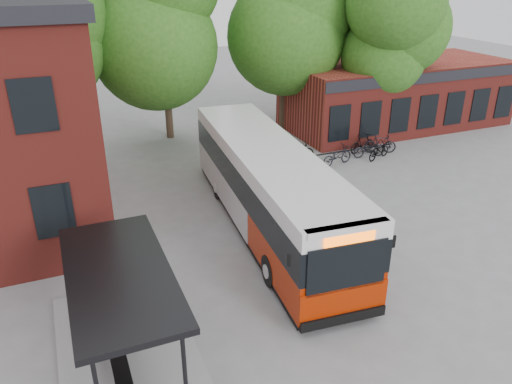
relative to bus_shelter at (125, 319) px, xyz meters
name	(u,v)px	position (x,y,z in m)	size (l,w,h in m)	color
ground	(272,301)	(4.50, 1.00, -1.45)	(100.00, 100.00, 0.00)	gray
shop_row	(396,94)	(19.50, 15.00, 0.55)	(14.00, 6.20, 4.00)	maroon
bus_shelter	(125,319)	(0.00, 0.00, 0.00)	(3.60, 7.00, 2.90)	black
bike_rail	(352,153)	(13.78, 11.00, -1.26)	(5.20, 0.10, 0.38)	black
tree_0	(27,53)	(-1.50, 17.00, 4.05)	(7.92, 7.92, 11.00)	#265617
tree_1	(164,48)	(5.50, 18.00, 3.75)	(7.92, 7.92, 10.40)	#265617
tree_2	(285,38)	(12.50, 17.00, 4.05)	(7.92, 7.92, 11.00)	#265617
tree_3	(395,58)	(17.50, 13.00, 3.19)	(7.04, 7.04, 9.28)	#265617
city_bus	(268,189)	(6.34, 5.44, 0.20)	(2.78, 13.02, 3.31)	#991D01
bicycle_0	(297,151)	(10.82, 11.74, -0.98)	(0.63, 1.81, 0.95)	black
bicycle_2	(337,156)	(12.34, 10.17, -0.95)	(0.67, 1.91, 1.00)	black
bicycle_4	(369,149)	(14.53, 10.52, -0.98)	(0.63, 1.80, 0.95)	black
bicycle_5	(362,143)	(14.62, 11.28, -0.94)	(0.48, 1.71, 1.03)	black
bicycle_6	(379,151)	(14.86, 10.09, -0.99)	(0.61, 1.75, 0.92)	black
bicycle_7	(380,144)	(15.47, 10.83, -0.92)	(0.50, 1.76, 1.06)	black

